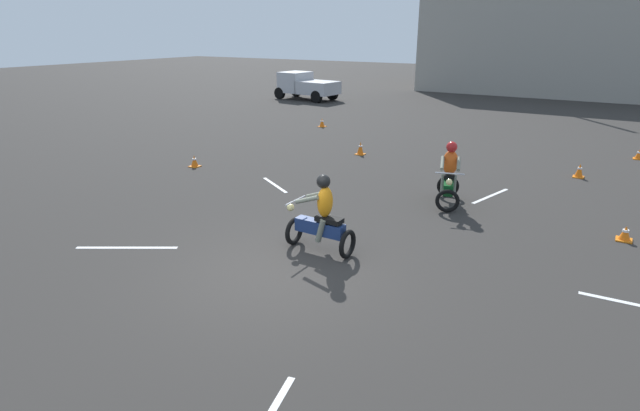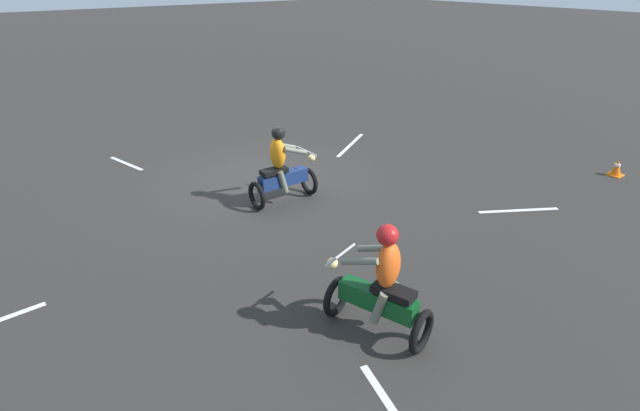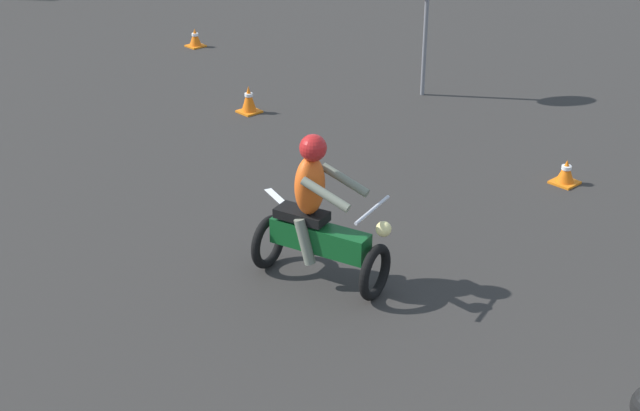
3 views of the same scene
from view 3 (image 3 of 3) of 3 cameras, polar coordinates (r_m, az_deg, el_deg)
The scene contains 5 objects.
motorcycle_rider_background at distance 9.20m, azimuth -0.19°, elevation -0.93°, with size 1.00×1.56×1.66m.
traffic_cone_near_left at distance 14.26m, azimuth -4.58°, elevation 6.76°, with size 0.32×0.32×0.44m.
traffic_cone_mid_center at distance 17.99m, azimuth -7.99°, elevation 10.56°, with size 0.32×0.32×0.36m.
traffic_cone_mid_left at distance 12.13m, azimuth 15.46°, elevation 2.06°, with size 0.32×0.32×0.34m.
lane_stripe_n at distance 10.86m, azimuth -1.38°, elevation -0.75°, with size 0.10×1.85×0.01m, color silver.
Camera 3 is at (-3.99, -0.41, 4.90)m, focal length 50.00 mm.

